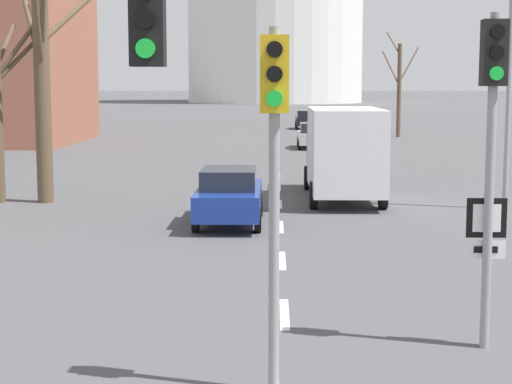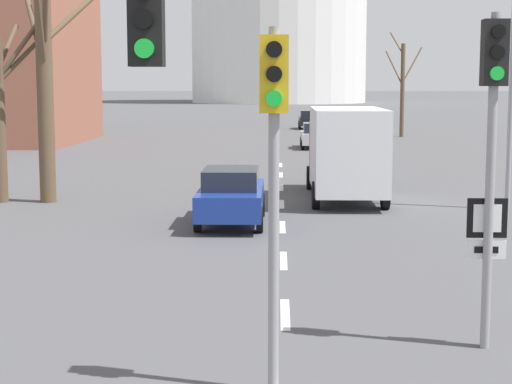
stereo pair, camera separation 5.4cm
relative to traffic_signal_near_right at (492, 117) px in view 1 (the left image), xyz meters
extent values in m
cube|color=silver|center=(-3.01, 1.81, -3.48)|extent=(0.16, 2.00, 0.01)
cube|color=silver|center=(-3.01, 6.31, -3.48)|extent=(0.16, 2.00, 0.01)
cube|color=silver|center=(-3.01, 10.81, -3.48)|extent=(0.16, 2.00, 0.01)
cube|color=silver|center=(-3.01, 15.31, -3.48)|extent=(0.16, 2.00, 0.01)
cube|color=silver|center=(-3.01, 19.81, -3.48)|extent=(0.16, 2.00, 0.01)
cube|color=silver|center=(-3.01, 24.31, -3.48)|extent=(0.16, 2.00, 0.01)
cube|color=silver|center=(-3.01, 28.81, -3.48)|extent=(0.16, 2.00, 0.01)
cylinder|color=gray|center=(0.00, 0.01, -0.99)|extent=(0.14, 0.14, 5.00)
cube|color=black|center=(0.00, 0.01, 0.93)|extent=(0.36, 0.28, 0.96)
cylinder|color=black|center=(0.00, -0.16, 1.23)|extent=(0.20, 0.06, 0.20)
cylinder|color=black|center=(0.00, -0.16, 0.93)|extent=(0.20, 0.06, 0.20)
cylinder|color=green|center=(0.00, -0.16, 0.63)|extent=(0.20, 0.06, 0.20)
cube|color=black|center=(-4.52, -3.60, 1.15)|extent=(0.36, 0.28, 0.96)
cylinder|color=black|center=(-4.52, -3.77, 1.15)|extent=(0.20, 0.06, 0.20)
cylinder|color=green|center=(-4.52, -3.77, 0.85)|extent=(0.20, 0.06, 0.20)
cylinder|color=gray|center=(-3.19, -1.92, -1.15)|extent=(0.14, 0.14, 4.68)
cube|color=gold|center=(-3.19, -1.92, 0.61)|extent=(0.36, 0.28, 0.96)
cylinder|color=black|center=(-3.19, -2.09, 0.90)|extent=(0.20, 0.06, 0.20)
cylinder|color=black|center=(-3.19, -2.09, 0.61)|extent=(0.20, 0.06, 0.20)
cylinder|color=green|center=(-3.19, -2.09, 0.31)|extent=(0.20, 0.06, 0.20)
cylinder|color=gray|center=(-0.01, 0.11, -2.33)|extent=(0.07, 0.07, 2.33)
cube|color=black|center=(-0.01, 0.09, -1.51)|extent=(0.60, 0.03, 0.60)
cube|color=white|center=(-0.01, 0.07, -1.51)|extent=(0.42, 0.01, 0.42)
cube|color=white|center=(-0.01, 0.09, -1.99)|extent=(0.60, 0.03, 0.28)
cube|color=black|center=(-0.01, 0.07, -1.99)|extent=(0.36, 0.01, 0.10)
cylinder|color=gray|center=(4.14, 14.42, 0.17)|extent=(0.16, 0.16, 7.31)
cube|color=slate|center=(0.47, 50.74, -2.85)|extent=(1.87, 4.05, 0.59)
cube|color=#1E232D|center=(0.47, 50.53, -2.26)|extent=(1.59, 1.94, 0.59)
cylinder|color=black|center=(-0.41, 51.99, -3.14)|extent=(0.18, 0.69, 0.69)
cylinder|color=black|center=(1.36, 51.99, -3.14)|extent=(0.18, 0.69, 0.69)
cylinder|color=black|center=(-0.41, 49.48, -3.14)|extent=(0.18, 0.69, 0.69)
cylinder|color=black|center=(1.36, 49.48, -3.14)|extent=(0.18, 0.69, 0.69)
cube|color=silver|center=(0.57, 24.52, -2.82)|extent=(1.60, 4.36, 0.64)
cube|color=#1E232D|center=(0.57, 24.31, -2.16)|extent=(1.36, 2.09, 0.69)
cylinder|color=black|center=(-0.18, 25.88, -3.15)|extent=(0.18, 0.69, 0.69)
cylinder|color=black|center=(1.32, 25.88, -3.15)|extent=(0.18, 0.69, 0.69)
cylinder|color=black|center=(-0.18, 23.17, -3.15)|extent=(0.18, 0.69, 0.69)
cylinder|color=black|center=(1.32, 23.17, -3.15)|extent=(0.18, 0.69, 0.69)
cube|color=#B7B7BC|center=(-0.84, 39.61, -2.85)|extent=(1.73, 4.22, 0.66)
cube|color=#1E232D|center=(-0.84, 39.39, -2.23)|extent=(1.47, 2.02, 0.59)
cylinder|color=black|center=(-1.66, 40.91, -3.18)|extent=(0.18, 0.61, 0.61)
cylinder|color=black|center=(-0.03, 40.91, -3.18)|extent=(0.18, 0.61, 0.61)
cylinder|color=black|center=(-1.66, 38.30, -3.18)|extent=(0.18, 0.61, 0.61)
cylinder|color=black|center=(-0.03, 38.30, -3.18)|extent=(0.18, 0.61, 0.61)
cube|color=navy|center=(-4.46, 11.37, -2.79)|extent=(1.77, 4.54, 0.70)
cube|color=#1E232D|center=(-4.46, 11.14, -2.17)|extent=(1.50, 2.18, 0.56)
cylinder|color=black|center=(-5.29, 12.77, -3.14)|extent=(0.18, 0.69, 0.69)
cylinder|color=black|center=(-3.62, 12.77, -3.14)|extent=(0.18, 0.69, 0.69)
cylinder|color=black|center=(-5.29, 9.96, -3.14)|extent=(0.18, 0.69, 0.69)
cylinder|color=black|center=(-3.62, 9.96, -3.14)|extent=(0.18, 0.69, 0.69)
cube|color=black|center=(-0.49, 61.56, -2.82)|extent=(1.65, 3.83, 0.69)
cube|color=#1E232D|center=(-0.49, 61.37, -2.19)|extent=(1.40, 1.84, 0.59)
cylinder|color=black|center=(-1.27, 62.74, -3.17)|extent=(0.18, 0.65, 0.65)
cylinder|color=black|center=(0.28, 62.74, -3.17)|extent=(0.18, 0.65, 0.65)
cylinder|color=black|center=(-1.27, 60.37, -3.17)|extent=(0.18, 0.65, 0.65)
cylinder|color=black|center=(0.28, 60.37, -3.17)|extent=(0.18, 0.65, 0.65)
cube|color=#333842|center=(-0.83, 19.33, -2.00)|extent=(2.20, 2.00, 2.10)
cube|color=white|center=(-0.83, 15.73, -1.70)|extent=(2.30, 5.20, 2.70)
cylinder|color=black|center=(-1.93, 19.33, -3.05)|extent=(0.24, 0.88, 0.88)
cylinder|color=black|center=(0.27, 19.33, -3.05)|extent=(0.24, 0.88, 0.88)
cylinder|color=black|center=(-1.93, 14.30, -3.05)|extent=(0.24, 0.88, 0.88)
cylinder|color=black|center=(0.27, 14.30, -3.05)|extent=(0.24, 0.88, 0.88)
cylinder|color=brown|center=(-10.86, 15.65, 0.16)|extent=(0.53, 0.53, 7.31)
cylinder|color=brown|center=(-11.58, 16.80, 2.83)|extent=(1.40, 2.53, 2.57)
cylinder|color=brown|center=(-10.08, 16.57, 2.76)|extent=(1.48, 2.12, 1.87)
cylinder|color=brown|center=(-10.74, 14.82, 2.35)|extent=(0.42, 1.83, 3.10)
cylinder|color=brown|center=(-11.12, 16.32, 2.32)|extent=(0.68, 1.51, 2.48)
cylinder|color=brown|center=(-10.57, 14.95, 2.99)|extent=(0.75, 1.58, 3.16)
cylinder|color=brown|center=(6.00, 50.81, -0.08)|extent=(0.31, 0.31, 6.81)
cylinder|color=brown|center=(5.45, 51.59, 1.60)|extent=(1.11, 1.69, 2.55)
cylinder|color=brown|center=(6.77, 51.31, 1.82)|extent=(1.59, 1.15, 2.61)
cylinder|color=brown|center=(5.59, 51.73, 3.46)|extent=(0.74, 1.97, 1.63)
cylinder|color=brown|center=(-11.84, 15.87, 1.14)|extent=(1.30, 0.73, 1.45)
cylinder|color=brown|center=(-12.30, 16.38, 1.67)|extent=(0.38, 1.67, 1.69)
cylinder|color=brown|center=(-11.60, 15.78, 1.75)|extent=(1.81, 0.54, 2.45)
cylinder|color=silver|center=(-3.01, 161.24, 8.16)|extent=(34.96, 34.96, 23.31)
camera|label=1|loc=(-3.20, -12.63, 0.50)|focal=60.00mm
camera|label=2|loc=(-3.14, -12.63, 0.50)|focal=60.00mm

